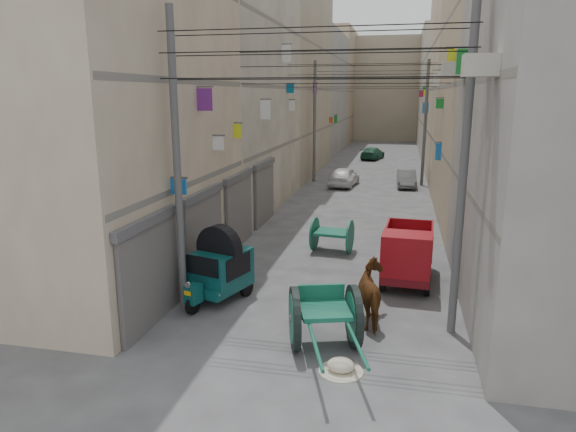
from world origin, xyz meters
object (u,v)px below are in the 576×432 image
(horse, at_px, (375,294))
(distant_car_grey, at_px, (406,179))
(tonga_cart, at_px, (325,316))
(auto_rickshaw, at_px, (220,267))
(mini_truck, at_px, (407,258))
(distant_car_green, at_px, (372,153))
(feed_sack, at_px, (341,365))
(distant_car_white, at_px, (344,176))
(second_cart, at_px, (332,234))

(horse, bearing_deg, distant_car_grey, -109.39)
(tonga_cart, xyz_separation_m, distant_car_grey, (2.00, 22.67, -0.24))
(auto_rickshaw, distance_m, mini_truck, 5.77)
(distant_car_grey, height_order, distant_car_green, distant_car_green)
(auto_rickshaw, distance_m, feed_sack, 5.16)
(feed_sack, relative_size, distant_car_green, 0.16)
(distant_car_white, xyz_separation_m, distant_car_grey, (3.97, 0.55, -0.09))
(second_cart, relative_size, feed_sack, 2.64)
(distant_car_grey, bearing_deg, distant_car_green, 99.22)
(mini_truck, bearing_deg, distant_car_grey, 92.80)
(tonga_cart, relative_size, distant_car_grey, 1.07)
(auto_rickshaw, relative_size, second_cart, 1.57)
(second_cart, bearing_deg, distant_car_white, 100.93)
(distant_car_grey, bearing_deg, auto_rickshaw, -107.33)
(tonga_cart, height_order, mini_truck, mini_truck)
(horse, distance_m, distant_car_green, 35.44)
(mini_truck, distance_m, distant_car_green, 32.55)
(distant_car_grey, bearing_deg, tonga_cart, -97.58)
(distant_car_grey, relative_size, distant_car_green, 0.87)
(auto_rickshaw, height_order, distant_car_grey, auto_rickshaw)
(mini_truck, distance_m, second_cart, 4.06)
(mini_truck, height_order, distant_car_green, mini_truck)
(horse, bearing_deg, tonga_cart, 39.96)
(second_cart, height_order, distant_car_green, second_cart)
(distant_car_white, distance_m, distant_car_green, 14.93)
(tonga_cart, bearing_deg, distant_car_white, 77.83)
(tonga_cart, xyz_separation_m, mini_truck, (1.90, 4.59, 0.11))
(distant_car_green, bearing_deg, tonga_cart, 103.68)
(horse, bearing_deg, mini_truck, -122.48)
(mini_truck, bearing_deg, distant_car_green, 98.21)
(second_cart, relative_size, distant_car_grey, 0.48)
(distant_car_white, bearing_deg, mini_truck, 109.74)
(auto_rickshaw, relative_size, distant_car_grey, 0.76)
(horse, distance_m, distant_car_white, 20.71)
(feed_sack, bearing_deg, distant_car_white, 96.13)
(tonga_cart, xyz_separation_m, horse, (1.07, 1.64, -0.00))
(mini_truck, relative_size, distant_car_white, 0.91)
(second_cart, xyz_separation_m, distant_car_grey, (2.83, 15.07, -0.14))
(second_cart, distance_m, horse, 6.25)
(tonga_cart, height_order, distant_car_grey, tonga_cart)
(tonga_cart, relative_size, distant_car_green, 0.94)
(auto_rickshaw, height_order, tonga_cart, auto_rickshaw)
(mini_truck, height_order, horse, mini_truck)
(tonga_cart, bearing_deg, second_cart, 78.97)
(distant_car_white, height_order, distant_car_green, distant_car_white)
(horse, bearing_deg, feed_sack, 61.29)
(mini_truck, relative_size, distant_car_green, 0.89)
(feed_sack, xyz_separation_m, distant_car_white, (-2.49, 23.13, 0.48))
(distant_car_white, distance_m, distant_car_grey, 4.01)
(tonga_cart, height_order, feed_sack, tonga_cart)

